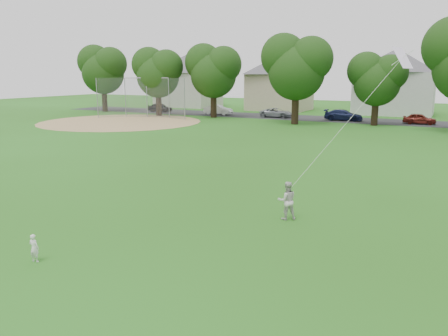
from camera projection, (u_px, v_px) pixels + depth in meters
The scene contains 10 objects.
ground at pixel (175, 253), 13.14m from camera, with size 160.00×160.00×0.00m, color #235112.
street at pixel (381, 121), 49.57m from camera, with size 90.00×7.00×0.01m, color #2D2D30.
dirt_infield at pixel (121, 122), 49.14m from camera, with size 18.00×18.00×0.02m, color #9E7F51.
toddler at pixel (34, 248), 12.44m from camera, with size 0.30×0.20×0.83m, color silver.
older_boy at pixel (287, 201), 16.05m from camera, with size 0.70×0.54×1.43m, color beige.
kite at pixel (343, 127), 15.54m from camera, with size 2.09×1.46×6.17m.
baseball_backstop at pixel (145, 98), 53.50m from camera, with size 10.67×4.14×4.82m.
tree_row at pixel (400, 64), 42.38m from camera, with size 84.01×9.31×10.58m.
parked_cars at pixel (390, 117), 48.12m from camera, with size 62.78×2.22×1.26m.
house_row at pixel (380, 77), 58.06m from camera, with size 76.67×14.02×10.06m.
Camera 1 is at (6.98, -10.23, 5.27)m, focal length 35.00 mm.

